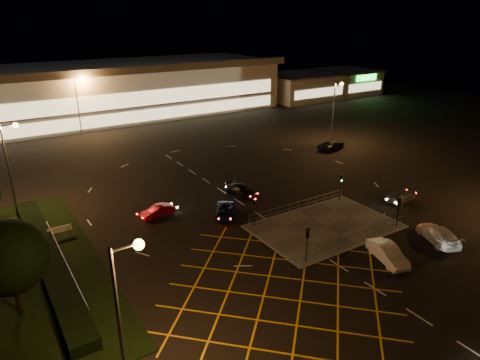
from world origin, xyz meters
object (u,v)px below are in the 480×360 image
signal_se (399,206)px  car_far_dkgrey (242,190)px  car_right_silver (401,196)px  car_left_blue (226,211)px  signal_nw (254,205)px  signal_ne (341,182)px  car_circ_red (158,211)px  car_east_grey (331,145)px  car_queue_white (388,253)px  signal_sw (307,238)px  car_approach_white (438,234)px

signal_se → car_far_dkgrey: size_ratio=0.73×
car_far_dkgrey → car_right_silver: (14.57, -11.50, 0.11)m
car_left_blue → car_far_dkgrey: size_ratio=1.02×
signal_nw → signal_ne: same height
signal_ne → car_left_blue: 13.82m
signal_ne → signal_nw: bearing=180.0°
car_circ_red → car_east_grey: 34.04m
car_right_silver → car_east_grey: size_ratio=0.85×
car_queue_white → car_right_silver: (11.75, 7.69, -0.02)m
car_left_blue → car_right_silver: car_right_silver is taller
car_far_dkgrey → car_circ_red: bearing=169.0°
signal_se → signal_ne: same height
car_east_grey → signal_ne: bearing=123.2°
signal_se → car_queue_white: signal_se is taller
car_queue_white → car_east_grey: car_queue_white is taller
signal_nw → signal_ne: size_ratio=1.00×
signal_nw → car_circ_red: 10.69m
signal_ne → car_circ_red: size_ratio=0.84×
signal_nw → car_east_grey: bearing=31.1°
car_east_grey → car_far_dkgrey: bearing=94.4°
car_queue_white → signal_nw: bearing=134.8°
signal_nw → car_queue_white: signal_nw is taller
signal_sw → car_far_dkgrey: size_ratio=0.73×
signal_sw → car_approach_white: (12.99, -4.01, -1.62)m
signal_ne → car_queue_white: (-5.89, -11.72, -1.60)m
signal_nw → car_right_silver: 18.38m
car_right_silver → signal_nw: bearing=71.2°
signal_ne → car_queue_white: bearing=-116.7°
car_queue_white → car_approach_white: 6.89m
signal_sw → signal_ne: same height
signal_se → signal_ne: (0.00, 7.99, 0.00)m
car_queue_white → signal_ne: bearing=80.6°
car_far_dkgrey → car_approach_white: car_approach_white is taller
car_queue_white → car_circ_red: bearing=142.3°
car_east_grey → car_approach_white: size_ratio=0.99×
car_queue_white → car_right_silver: size_ratio=1.06×
signal_sw → car_right_silver: size_ratio=0.72×
car_far_dkgrey → car_east_grey: car_east_grey is taller
car_right_silver → car_queue_white: bearing=117.1°
car_right_silver → car_approach_white: size_ratio=0.84×
car_circ_red → car_far_dkgrey: bearing=82.1°
signal_se → car_approach_white: (0.99, -4.01, -1.62)m
car_right_silver → car_approach_white: (-4.87, -7.97, 0.01)m
car_approach_white → signal_ne: bearing=-62.3°
signal_ne → car_right_silver: (5.86, -4.02, -1.62)m
car_circ_red → car_approach_white: bearing=38.6°
car_circ_red → car_queue_white: bearing=27.4°
signal_sw → car_east_grey: signal_sw is taller
signal_nw → car_far_dkgrey: size_ratio=0.73×
signal_nw → car_queue_white: (6.11, -11.72, -1.60)m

